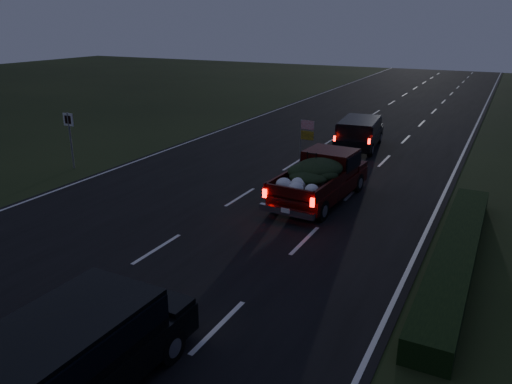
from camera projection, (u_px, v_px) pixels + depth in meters
The scene contains 7 objects.
ground at pixel (157, 249), 14.47m from camera, with size 120.00×120.00×0.00m, color black.
road_asphalt at pixel (157, 249), 14.47m from camera, with size 14.00×120.00×0.02m, color black.
hedge_row at pixel (456, 254), 13.53m from camera, with size 1.00×10.00×0.60m, color black.
route_sign at pixel (70, 132), 21.79m from camera, with size 0.55×0.08×2.50m.
pickup_truck at pixel (321, 175), 18.06m from camera, with size 2.20×5.07×2.60m.
lead_suv at pixel (359, 131), 25.38m from camera, with size 2.27×4.54×1.26m.
rear_suv at pixel (67, 352), 8.42m from camera, with size 2.18×4.68×1.34m.
Camera 1 is at (8.55, -10.37, 6.33)m, focal length 35.00 mm.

